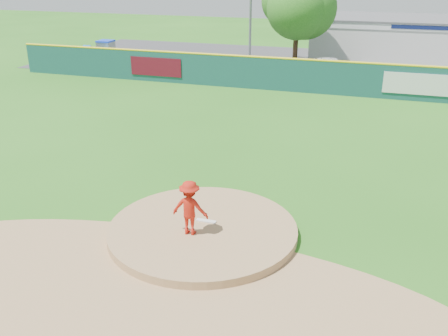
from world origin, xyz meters
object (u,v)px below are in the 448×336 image
(deciduous_tree, at_px, (298,5))
(playground_slide, at_px, (106,52))
(pitcher, at_px, (190,208))
(pool_building_grp, at_px, (409,39))
(van, at_px, (333,68))

(deciduous_tree, bearing_deg, playground_slide, -171.11)
(pitcher, height_order, playground_slide, pitcher)
(pitcher, bearing_deg, playground_slide, -56.55)
(pool_building_grp, bearing_deg, van, -118.10)
(van, bearing_deg, playground_slide, 74.95)
(pitcher, bearing_deg, pool_building_grp, -102.48)
(van, bearing_deg, pitcher, 161.67)
(pitcher, relative_size, pool_building_grp, 0.10)
(deciduous_tree, bearing_deg, van, -35.83)
(van, bearing_deg, deciduous_tree, 38.97)
(pitcher, relative_size, deciduous_tree, 0.22)
(pitcher, relative_size, van, 0.33)
(pitcher, height_order, pool_building_grp, pool_building_grp)
(pool_building_grp, bearing_deg, playground_slide, -157.63)
(pool_building_grp, distance_m, playground_slide, 24.35)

